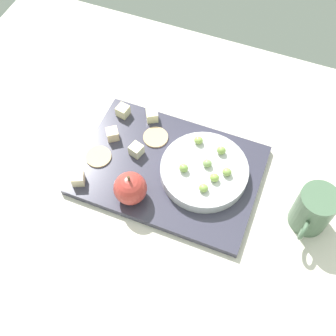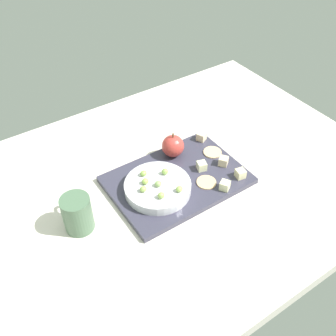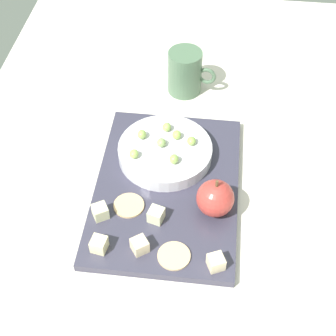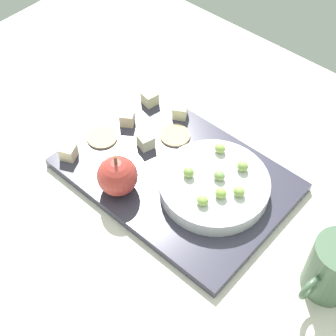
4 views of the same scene
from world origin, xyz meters
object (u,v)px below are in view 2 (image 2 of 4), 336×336
serving_dish (158,187)px  cup (77,213)px  apple_whole (173,146)px  grape_2 (158,184)px  grape_6 (179,189)px  cheese_cube_0 (225,185)px  cheese_cube_1 (240,174)px  platter (177,180)px  cheese_cube_2 (201,137)px  cracker_1 (206,182)px  cracker_0 (212,152)px  cheese_cube_4 (223,161)px  grape_0 (145,181)px  grape_3 (143,173)px  grape_4 (161,195)px  grape_5 (143,189)px  cheese_cube_3 (202,166)px  grape_1 (165,172)px

serving_dish → cup: 21.93cm
apple_whole → grape_2: (-11.90, -10.63, 0.09)cm
grape_2 → grape_6: size_ratio=1.00×
serving_dish → cheese_cube_0: bearing=-31.4°
serving_dish → apple_whole: bearing=40.5°
cheese_cube_1 → grape_2: size_ratio=1.32×
platter → cheese_cube_2: 18.56cm
cheese_cube_1 → cracker_1: (-9.11, 3.28, -1.02)cm
cheese_cube_1 → cracker_0: bearing=89.5°
apple_whole → cheese_cube_4: bearing=-50.6°
grape_0 → grape_3: (1.23, 2.90, -0.07)cm
cheese_cube_4 → grape_0: size_ratio=1.32×
platter → cracker_0: size_ratio=6.83×
cracker_0 → grape_0: grape_0 is taller
platter → grape_4: size_ratio=19.87×
apple_whole → cheese_cube_0: size_ratio=2.66×
apple_whole → cheese_cube_2: bearing=4.5°
grape_3 → grape_5: (-3.12, -4.99, 0.04)cm
grape_4 → cheese_cube_2: bearing=32.0°
cheese_cube_3 → grape_1: 11.44cm
cracker_0 → grape_6: 21.05cm
grape_5 → grape_2: bearing=-6.9°
grape_0 → cracker_1: bearing=-24.0°
grape_1 → grape_2: (-3.95, -2.78, -0.09)cm
grape_3 → grape_6: same height
cheese_cube_0 → grape_1: size_ratio=1.32×
cracker_0 → cracker_1: size_ratio=1.00×
cheese_cube_0 → grape_0: grape_0 is taller
apple_whole → cup: size_ratio=0.62×
cheese_cube_0 → grape_1: grape_1 is taller
serving_dish → cheese_cube_3: (14.75, 0.24, -0.06)cm
grape_5 → platter: bearing=6.7°
cracker_0 → platter: bearing=-168.9°
cheese_cube_3 → cracker_1: size_ratio=0.45×
cheese_cube_2 → cheese_cube_4: size_ratio=1.00×
grape_6 → platter: bearing=59.1°
serving_dish → grape_4: (-1.93, -4.62, 2.11)cm
cheese_cube_1 → grape_1: size_ratio=1.32×
grape_1 → grape_6: 7.40cm
grape_3 → cup: (-20.39, -3.07, -0.02)cm
apple_whole → cheese_cube_1: apple_whole is taller
platter → cheese_cube_1: size_ratio=15.04×
platter → grape_5: size_ratio=19.87×
cracker_1 → grape_3: size_ratio=2.91×
grape_0 → grape_5: bearing=-132.1°
grape_2 → cheese_cube_1: bearing=-18.7°
grape_5 → grape_6: (7.66, -5.11, 0.00)cm
apple_whole → grape_2: 15.96cm
platter → cheese_cube_1: bearing=-32.5°
grape_3 → cup: size_ratio=0.18×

